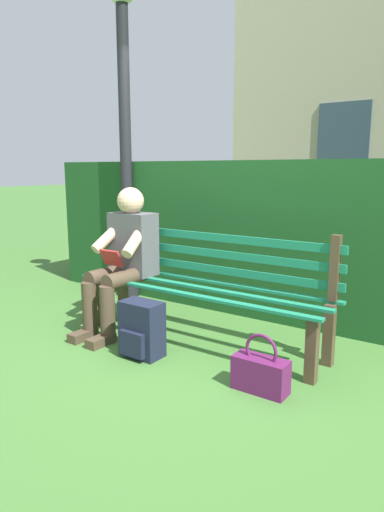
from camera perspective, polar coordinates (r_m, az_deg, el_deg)
The scene contains 7 objects.
ground at distance 3.60m, azimuth 0.93°, elevation -10.74°, with size 60.00×60.00×0.00m, color #3D6B2D.
park_bench at distance 3.52m, azimuth 1.69°, elevation -3.33°, with size 2.07×0.48×0.90m.
person_seated at distance 3.77m, azimuth -8.58°, elevation 0.01°, with size 0.44×0.73×1.18m.
hedge_backdrop at distance 4.24m, azimuth 10.50°, elevation 2.59°, with size 5.00×0.67×1.46m.
backpack at distance 3.31m, azimuth -6.34°, elevation -9.15°, with size 0.30×0.25×0.40m.
handbag at distance 2.86m, azimuth 8.58°, elevation -14.27°, with size 0.34×0.14×0.37m.
lamp_post at distance 4.77m, azimuth -8.44°, elevation 17.43°, with size 0.28×0.28×3.14m.
Camera 1 is at (-1.87, 2.78, 1.32)m, focal length 31.93 mm.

